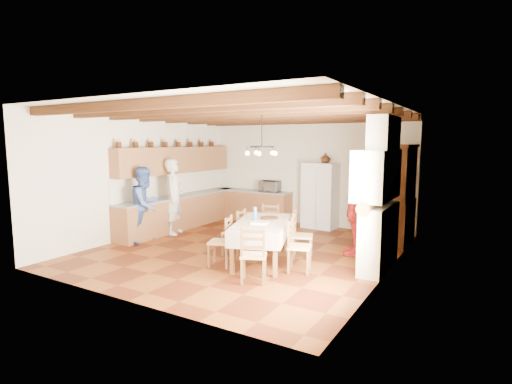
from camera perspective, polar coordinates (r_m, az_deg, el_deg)
floor at (r=8.78m, az=-1.57°, el=-8.36°), size 6.00×6.50×0.02m
ceiling at (r=8.48m, az=-1.65°, el=11.70°), size 6.00×6.50×0.02m
wall_back at (r=11.38m, az=7.17°, el=2.90°), size 6.00×0.02×3.00m
wall_front at (r=6.02m, az=-18.38°, el=-1.26°), size 6.00×0.02×3.00m
wall_left at (r=10.41m, az=-15.79°, el=2.28°), size 0.02×6.50×3.00m
wall_right at (r=7.36m, az=18.65°, el=0.22°), size 0.02×6.50×3.00m
ceiling_beams at (r=8.47m, az=-1.64°, el=11.02°), size 6.00×6.30×0.16m
lower_cabinets_left at (r=11.09m, az=-10.56°, el=-2.86°), size 0.60×4.30×0.86m
lower_cabinets_back at (r=11.94m, az=-0.35°, el=-2.02°), size 2.30×0.60×0.86m
countertop_left at (r=11.02m, az=-10.62°, el=-0.55°), size 0.62×4.30×0.04m
countertop_back at (r=11.87m, az=-0.35°, el=0.13°), size 2.34×0.62×0.04m
backsplash_left at (r=11.17m, az=-11.76°, el=1.18°), size 0.03×4.30×0.60m
backsplash_back at (r=12.08m, az=0.34°, el=1.78°), size 2.30×0.03×0.60m
upper_cabinets at (r=11.01m, az=-11.22°, el=4.50°), size 0.35×4.20×0.70m
fireplace at (r=7.63m, az=16.80°, el=-0.23°), size 0.56×1.60×2.80m
wall_picture at (r=10.81m, az=14.72°, el=4.35°), size 0.34×0.03×0.42m
refrigerator at (r=11.04m, az=9.31°, el=-0.47°), size 0.94×0.79×1.78m
hutch at (r=9.66m, az=19.86°, el=-0.38°), size 0.56×1.27×2.28m
dining_table at (r=7.75m, az=0.83°, el=-4.83°), size 1.52×2.07×0.81m
chandelier at (r=7.58m, az=0.85°, el=6.48°), size 0.47×0.47×0.03m
chair_left_near at (r=7.64m, az=-5.14°, el=-6.96°), size 0.52×0.53×0.96m
chair_left_far at (r=8.38m, az=-3.18°, el=-5.67°), size 0.46×0.47×0.96m
chair_right_near at (r=7.30m, az=6.25°, el=-7.64°), size 0.51×0.52×0.96m
chair_right_far at (r=8.13m, az=6.68°, el=-6.11°), size 0.52×0.53×0.96m
chair_end_near at (r=6.74m, az=-0.34°, el=-8.87°), size 0.55×0.54×0.96m
chair_end_far at (r=8.87m, az=1.78°, el=-4.93°), size 0.49×0.48×0.96m
person_man at (r=10.34m, az=-11.58°, el=-0.63°), size 0.69×0.82×1.92m
person_woman_blue at (r=9.66m, az=-15.53°, el=-1.74°), size 0.84×0.98×1.77m
person_woman_red at (r=8.48m, az=14.08°, el=-2.82°), size 0.53×1.09×1.80m
microwave at (r=11.58m, az=1.98°, el=0.82°), size 0.58×0.41×0.31m
fridge_vase at (r=10.92m, az=9.90°, el=4.82°), size 0.27×0.27×0.27m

